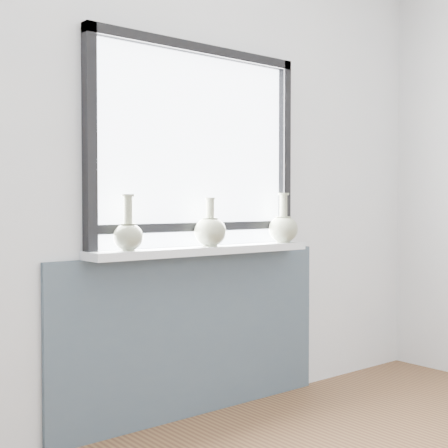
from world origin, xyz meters
TOP-DOWN VIEW (x-y plane):
  - back_wall at (0.00, 1.81)m, footprint 3.60×0.02m
  - apron_panel at (0.00, 1.78)m, footprint 1.70×0.03m
  - windowsill at (0.00, 1.71)m, footprint 1.32×0.18m
  - window at (0.00, 1.77)m, footprint 1.30×0.06m
  - vase_a at (-0.47, 1.69)m, footprint 0.14×0.14m
  - vase_b at (0.01, 1.68)m, footprint 0.17×0.17m
  - vase_c at (0.54, 1.68)m, footprint 0.17×0.17m

SIDE VIEW (x-z plane):
  - apron_panel at x=0.00m, z-range 0.00..0.86m
  - windowsill at x=0.00m, z-range 0.86..0.90m
  - vase_a at x=-0.47m, z-range 0.85..1.11m
  - vase_b at x=0.01m, z-range 0.86..1.11m
  - vase_c at x=0.54m, z-range 0.85..1.13m
  - back_wall at x=0.00m, z-range 0.00..2.60m
  - window at x=0.00m, z-range 0.92..1.97m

